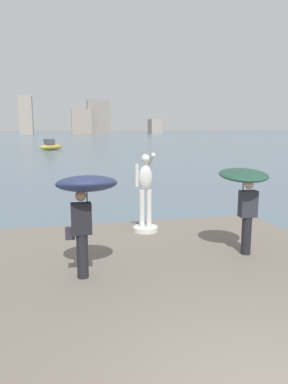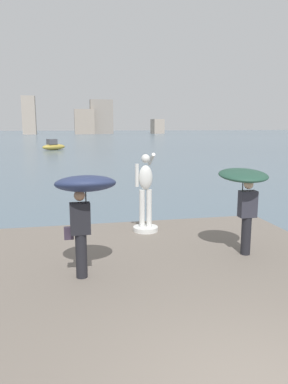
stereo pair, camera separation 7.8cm
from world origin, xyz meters
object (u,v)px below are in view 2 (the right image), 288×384
onlooker_left (84,194)px  onlooker_right (244,187)px  boat_mid (53,146)px  statue_white_figure (145,198)px

onlooker_left → onlooker_right: size_ratio=1.04×
onlooker_right → boat_mid: size_ratio=0.56×
onlooker_left → boat_mid: size_ratio=0.59×
statue_white_figure → onlooker_right: (1.77, -2.28, 0.63)m
onlooker_left → boat_mid: 44.88m
statue_white_figure → onlooker_right: size_ratio=1.09×
onlooker_left → statue_white_figure: bearing=57.5°
statue_white_figure → boat_mid: 42.18m
onlooker_right → boat_mid: (-5.60, 44.28, -1.42)m
statue_white_figure → boat_mid: (-3.84, 41.99, -0.79)m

